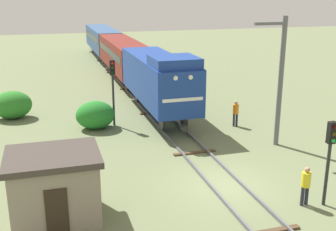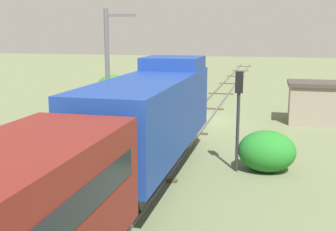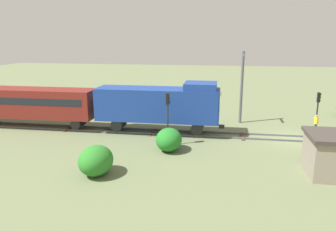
{
  "view_description": "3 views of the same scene",
  "coord_description": "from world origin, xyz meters",
  "px_view_note": "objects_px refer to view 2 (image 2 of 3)",
  "views": [
    {
      "loc": [
        -7.48,
        -16.12,
        8.61
      ],
      "look_at": [
        -0.61,
        7.18,
        1.33
      ],
      "focal_mm": 45.0,
      "sensor_mm": 36.0,
      "label": 1
    },
    {
      "loc": [
        -4.73,
        27.99,
        6.0
      ],
      "look_at": [
        0.04,
        8.82,
        2.02
      ],
      "focal_mm": 45.0,
      "sensor_mm": 36.0,
      "label": 2
    },
    {
      "loc": [
        -28.55,
        6.15,
        8.68
      ],
      "look_at": [
        1.45,
        11.05,
        1.33
      ],
      "focal_mm": 35.0,
      "sensor_mm": 36.0,
      "label": 3
    }
  ],
  "objects_px": {
    "locomotive": "(153,110)",
    "traffic_signal_near": "(165,77)",
    "traffic_signal_mid": "(239,103)",
    "relay_hut": "(314,102)",
    "catenary_mast": "(108,66)",
    "worker_by_signal": "(96,127)",
    "worker_near_track": "(174,98)"
  },
  "relations": [
    {
      "from": "traffic_signal_mid",
      "to": "traffic_signal_near",
      "type": "bearing_deg",
      "value": -63.31
    },
    {
      "from": "traffic_signal_mid",
      "to": "catenary_mast",
      "type": "relative_size",
      "value": 0.59
    },
    {
      "from": "traffic_signal_mid",
      "to": "worker_by_signal",
      "type": "relative_size",
      "value": 2.55
    },
    {
      "from": "worker_near_track",
      "to": "worker_by_signal",
      "type": "bearing_deg",
      "value": 120.64
    },
    {
      "from": "worker_by_signal",
      "to": "catenary_mast",
      "type": "xyz_separation_m",
      "value": [
        0.73,
        -3.8,
        2.89
      ]
    },
    {
      "from": "locomotive",
      "to": "relay_hut",
      "type": "distance_m",
      "value": 14.58
    },
    {
      "from": "worker_near_track",
      "to": "relay_hut",
      "type": "distance_m",
      "value": 10.07
    },
    {
      "from": "traffic_signal_near",
      "to": "worker_by_signal",
      "type": "relative_size",
      "value": 2.14
    },
    {
      "from": "traffic_signal_near",
      "to": "traffic_signal_mid",
      "type": "relative_size",
      "value": 0.84
    },
    {
      "from": "worker_near_track",
      "to": "traffic_signal_near",
      "type": "bearing_deg",
      "value": 24.61
    },
    {
      "from": "worker_near_track",
      "to": "traffic_signal_mid",
      "type": "bearing_deg",
      "value": 154.56
    },
    {
      "from": "locomotive",
      "to": "worker_near_track",
      "type": "xyz_separation_m",
      "value": [
        2.4,
        -14.2,
        -1.78
      ]
    },
    {
      "from": "traffic_signal_near",
      "to": "catenary_mast",
      "type": "height_order",
      "value": "catenary_mast"
    },
    {
      "from": "locomotive",
      "to": "traffic_signal_mid",
      "type": "xyz_separation_m",
      "value": [
        -3.4,
        -1.3,
        0.24
      ]
    },
    {
      "from": "relay_hut",
      "to": "worker_by_signal",
      "type": "bearing_deg",
      "value": 36.76
    },
    {
      "from": "locomotive",
      "to": "traffic_signal_near",
      "type": "xyz_separation_m",
      "value": [
        3.2,
        -14.43,
        -0.23
      ]
    },
    {
      "from": "traffic_signal_near",
      "to": "traffic_signal_mid",
      "type": "bearing_deg",
      "value": 116.69
    },
    {
      "from": "worker_near_track",
      "to": "catenary_mast",
      "type": "relative_size",
      "value": 0.23
    },
    {
      "from": "worker_near_track",
      "to": "relay_hut",
      "type": "relative_size",
      "value": 0.49
    },
    {
      "from": "traffic_signal_near",
      "to": "worker_by_signal",
      "type": "bearing_deg",
      "value": 84.68
    },
    {
      "from": "locomotive",
      "to": "traffic_signal_near",
      "type": "bearing_deg",
      "value": -77.49
    },
    {
      "from": "traffic_signal_near",
      "to": "relay_hut",
      "type": "bearing_deg",
      "value": 169.41
    },
    {
      "from": "traffic_signal_near",
      "to": "relay_hut",
      "type": "height_order",
      "value": "traffic_signal_near"
    },
    {
      "from": "worker_by_signal",
      "to": "catenary_mast",
      "type": "bearing_deg",
      "value": 14.65
    },
    {
      "from": "worker_by_signal",
      "to": "catenary_mast",
      "type": "relative_size",
      "value": 0.23
    },
    {
      "from": "catenary_mast",
      "to": "relay_hut",
      "type": "relative_size",
      "value": 2.08
    },
    {
      "from": "traffic_signal_near",
      "to": "catenary_mast",
      "type": "bearing_deg",
      "value": 75.98
    },
    {
      "from": "traffic_signal_near",
      "to": "catenary_mast",
      "type": "xyz_separation_m",
      "value": [
        1.73,
        6.94,
        1.34
      ]
    },
    {
      "from": "traffic_signal_mid",
      "to": "worker_by_signal",
      "type": "bearing_deg",
      "value": -17.45
    },
    {
      "from": "traffic_signal_mid",
      "to": "worker_near_track",
      "type": "height_order",
      "value": "traffic_signal_mid"
    },
    {
      "from": "traffic_signal_near",
      "to": "traffic_signal_mid",
      "type": "distance_m",
      "value": 14.7
    },
    {
      "from": "catenary_mast",
      "to": "locomotive",
      "type": "bearing_deg",
      "value": 123.37
    }
  ]
}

